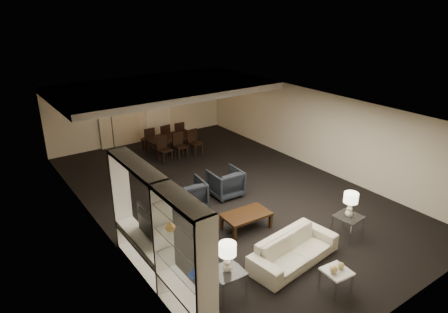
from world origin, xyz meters
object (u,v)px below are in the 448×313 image
side_table_left (227,283)px  vase_blue (193,274)px  pendant_light (172,101)px  dining_table (172,145)px  marble_table (336,281)px  chair_nl (165,150)px  chair_fm (163,136)px  chair_fr (178,133)px  table_lamp_left (227,257)px  coffee_table (246,221)px  armchair_left (188,194)px  table_lamp_right (350,205)px  chair_fl (148,139)px  vase_amber (170,226)px  chair_nm (181,146)px  television (145,227)px  floor_speaker (127,222)px  sofa (294,250)px  side_table_right (347,226)px  chair_nr (196,143)px  floor_lamp (113,132)px  armchair_right (225,183)px

side_table_left → vase_blue: size_ratio=3.49×
pendant_light → dining_table: 1.62m
marble_table → chair_nl: size_ratio=0.53×
chair_fm → chair_fr: 0.60m
chair_nl → marble_table: bearing=-98.6°
side_table_left → table_lamp_left: (0.00, 0.00, 0.56)m
coffee_table → side_table_left: side_table_left is taller
armchair_left → table_lamp_right: (2.30, -3.30, 0.44)m
pendant_light → table_lamp_right: pendant_light is taller
pendant_light → dining_table: (-0.01, 0.14, -1.62)m
chair_nl → chair_fl: bearing=84.1°
vase_amber → chair_nm: 7.22m
chair_nm → chair_fm: (0.00, 1.30, 0.00)m
dining_table → chair_fl: (-0.60, 0.65, 0.15)m
television → vase_blue: size_ratio=6.35×
floor_speaker → chair_nm: size_ratio=1.15×
sofa → vase_amber: bearing=166.2°
vase_blue → dining_table: (3.60, 7.48, -0.84)m
vase_amber → dining_table: (3.60, 6.78, -1.35)m
chair_fl → chair_nl: bearing=91.5°
television → vase_blue: 1.85m
armchair_left → vase_blue: size_ratio=5.19×
sofa → floor_speaker: (-2.53, 2.68, 0.21)m
armchair_left → chair_fl: (0.96, 4.45, 0.06)m
chair_nl → pendant_light: bearing=34.3°
side_table_right → vase_blue: 4.45m
table_lamp_left → vase_blue: size_ratio=3.60×
side_table_left → chair_fm: size_ratio=0.64×
dining_table → chair_nr: bearing=-48.1°
floor_lamp → chair_nl: bearing=-49.6°
dining_table → chair_nr: size_ratio=1.92×
chair_nr → marble_table: bearing=-108.5°
marble_table → chair_fl: (0.36, 8.85, 0.21)m
floor_speaker → chair_fl: size_ratio=1.15×
sofa → chair_nr: chair_nr is taller
table_lamp_right → marble_table: 2.11m
pendant_light → chair_nm: pendant_light is taller
coffee_table → chair_nr: size_ratio=1.27×
armchair_left → dining_table: 4.11m
chair_fm → side_table_right: bearing=90.2°
side_table_left → chair_fm: chair_fm is taller
marble_table → dining_table: 8.26m
chair_nr → coffee_table: bearing=-114.7°
floor_speaker → chair_nl: bearing=74.5°
pendant_light → marble_table: size_ratio=1.10×
dining_table → armchair_right: bearing=-96.2°
side_table_left → side_table_right: bearing=0.0°
armchair_right → chair_nl: 3.16m
pendant_light → television: size_ratio=0.50×
floor_speaker → chair_nr: size_ratio=1.15×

